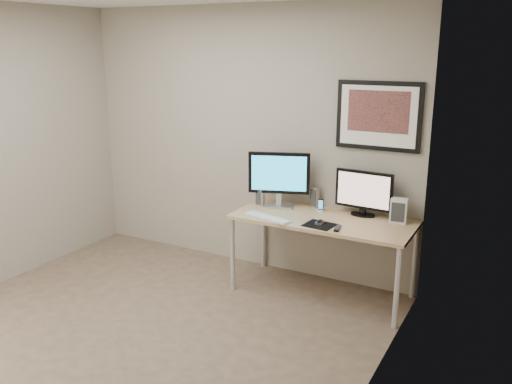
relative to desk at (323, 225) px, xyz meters
The scene contains 14 objects.
floor 1.81m from the desk, 126.53° to the right, with size 3.60×3.60×0.00m, color brown.
room 1.66m from the desk, 137.99° to the right, with size 3.60×3.60×3.60m.
desk is the anchor object (origin of this frame).
framed_art 1.07m from the desk, 43.46° to the left, with size 0.75×0.04×0.60m.
monitor_large 0.63m from the desk, 166.19° to the left, with size 0.55×0.26×0.52m.
monitor_tv 0.47m from the desk, 38.29° to the left, with size 0.53×0.14×0.41m.
speaker_left 0.70m from the desk, behind, with size 0.07×0.07×0.18m, color #B7B7BC.
speaker_right 0.38m from the desk, 124.28° to the left, with size 0.08×0.08×0.19m, color #B7B7BC.
phone_dock 0.24m from the desk, 118.54° to the left, with size 0.05×0.05×0.12m, color black.
keyboard 0.51m from the desk, 150.00° to the right, with size 0.48×0.13×0.02m, color #BCBDC1.
mousepad 0.22m from the desk, 77.53° to the right, with size 0.25×0.22×0.00m, color black.
mouse 0.19m from the desk, 78.26° to the right, with size 0.06×0.10×0.03m, color black.
remote 0.32m from the desk, 46.40° to the right, with size 0.04×0.15×0.02m, color black.
fan_unit 0.67m from the desk, 17.27° to the left, with size 0.14×0.10×0.21m, color silver.
Camera 1 is at (2.64, -2.96, 2.23)m, focal length 38.00 mm.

